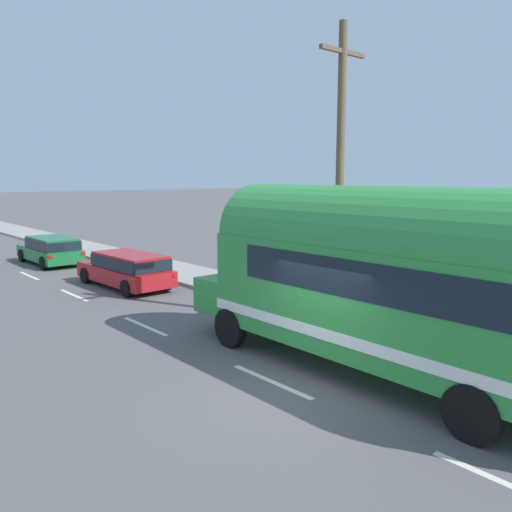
% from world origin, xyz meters
% --- Properties ---
extents(ground_plane, '(300.00, 300.00, 0.00)m').
position_xyz_m(ground_plane, '(0.00, 0.00, 0.00)').
color(ground_plane, '#565454').
extents(lane_markings, '(3.99, 80.00, 0.01)m').
position_xyz_m(lane_markings, '(2.72, 12.60, 0.00)').
color(lane_markings, silver).
rests_on(lane_markings, ground).
extents(sidewalk_slab, '(2.77, 90.00, 0.15)m').
position_xyz_m(sidewalk_slab, '(5.25, 10.00, 0.07)').
color(sidewalk_slab, gray).
rests_on(sidewalk_slab, ground).
extents(utility_pole, '(1.80, 0.24, 8.50)m').
position_xyz_m(utility_pole, '(4.41, 2.68, 4.42)').
color(utility_pole, brown).
rests_on(utility_pole, ground).
extents(painted_bus, '(2.61, 10.92, 4.12)m').
position_xyz_m(painted_bus, '(1.93, -1.02, 2.30)').
color(painted_bus, '#2D8C3D').
rests_on(painted_bus, ground).
extents(car_lead, '(2.04, 4.84, 1.37)m').
position_xyz_m(car_lead, '(2.14, 11.38, 0.79)').
color(car_lead, '#A5191E').
rests_on(car_lead, ground).
extents(car_second, '(1.92, 4.57, 1.37)m').
position_xyz_m(car_second, '(1.85, 18.85, 0.79)').
color(car_second, '#196633').
rests_on(car_second, ground).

